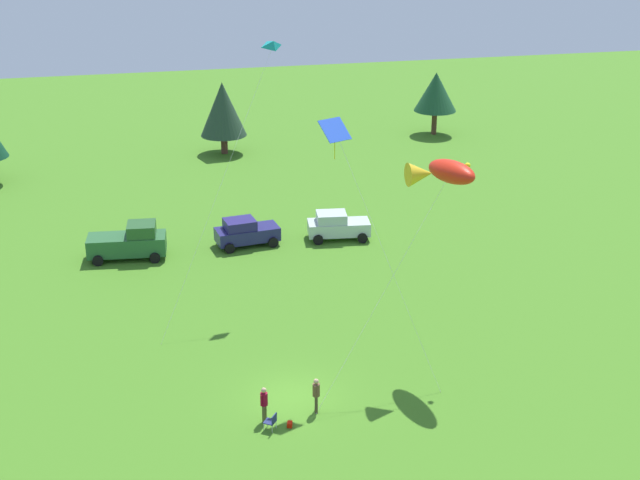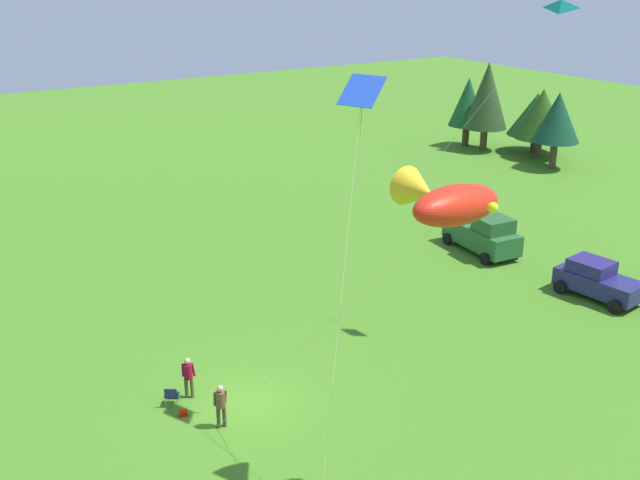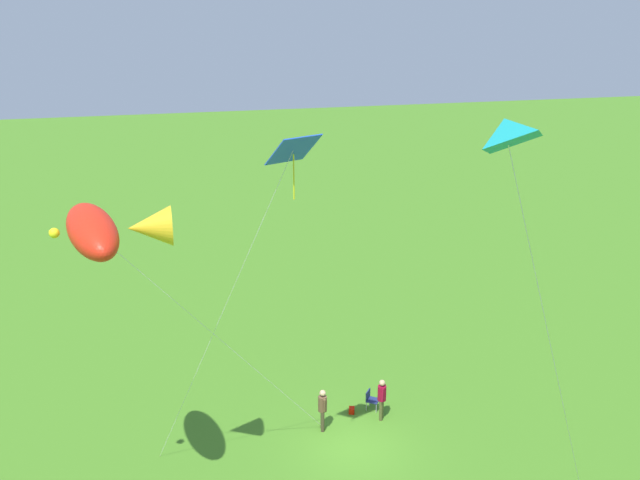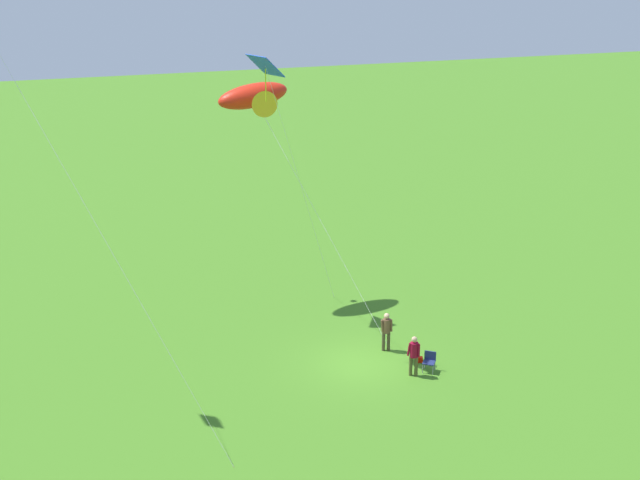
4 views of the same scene
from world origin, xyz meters
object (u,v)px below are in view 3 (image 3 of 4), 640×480
person_kite_flyer (323,407)px  person_spectator (382,396)px  kite_large_fish (107,230)px  kite_delta_teal (504,136)px  folding_chair (371,398)px  kite_diamond_blue (290,158)px  backpack_on_grass (352,410)px

person_kite_flyer → person_spectator: (-2.46, -0.21, 0.00)m
kite_large_fish → kite_delta_teal: size_ratio=0.72×
folding_chair → kite_large_fish: bearing=-117.4°
kite_large_fish → kite_diamond_blue: kite_diamond_blue is taller
folding_chair → kite_diamond_blue: 13.37m
person_kite_flyer → kite_diamond_blue: kite_diamond_blue is taller
person_kite_flyer → kite_delta_teal: bearing=-83.4°
person_spectator → kite_diamond_blue: bearing=-105.0°
kite_delta_teal → kite_large_fish: bearing=-60.1°
kite_large_fish → kite_delta_teal: (-6.25, 10.88, 4.41)m
backpack_on_grass → kite_large_fish: 13.86m
kite_large_fish → kite_diamond_blue: size_ratio=0.85×
kite_large_fish → kite_delta_teal: bearing=119.9°
folding_chair → person_spectator: (-0.20, 0.80, 0.53)m
person_spectator → kite_diamond_blue: kite_diamond_blue is taller
backpack_on_grass → person_kite_flyer: bearing=32.6°
person_kite_flyer → backpack_on_grass: size_ratio=5.44×
person_spectator → backpack_on_grass: 1.55m
folding_chair → backpack_on_grass: (0.84, 0.10, -0.38)m
kite_large_fish → kite_diamond_blue: (-5.10, 0.71, 1.93)m
person_kite_flyer → person_spectator: same height
person_kite_flyer → kite_diamond_blue: (2.03, 4.53, 10.85)m
person_spectator → kite_diamond_blue: 12.66m
folding_chair → backpack_on_grass: bearing=-138.0°
backpack_on_grass → kite_large_fish: bearing=29.0°
kite_large_fish → kite_diamond_blue: bearing=172.1°
person_spectator → kite_large_fish: kite_large_fish is taller
person_spectator → kite_diamond_blue: size_ratio=0.14×
person_kite_flyer → kite_large_fish: 12.03m
person_kite_flyer → kite_delta_teal: size_ratio=0.12×
folding_chair → kite_delta_teal: bearing=-65.9°
person_spectator → backpack_on_grass: bearing=174.3°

